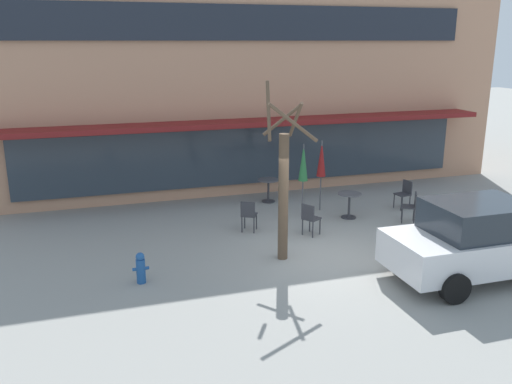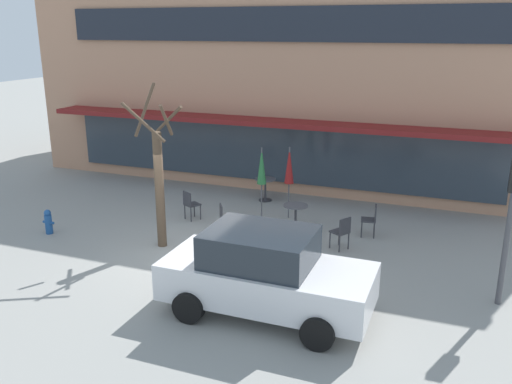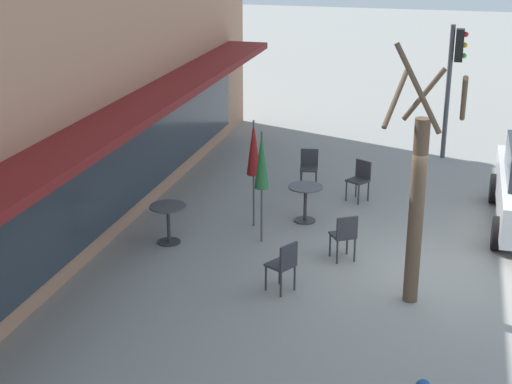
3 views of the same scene
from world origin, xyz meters
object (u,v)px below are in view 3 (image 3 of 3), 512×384
Objects in this scene: cafe_table_near_wall at (168,218)px; cafe_chair_1 at (309,166)px; cafe_chair_2 at (344,234)px; cafe_table_streetside at (305,198)px; patio_umbrella_cream_folded at (262,161)px; street_tree at (418,196)px; patio_umbrella_green_folded at (254,149)px; traffic_light_pole at (454,70)px; cafe_chair_3 at (360,177)px; cafe_chair_0 at (284,263)px.

cafe_chair_1 reaches higher than cafe_table_near_wall.
cafe_table_near_wall is 0.85× the size of cafe_chair_2.
cafe_table_streetside is 2.02m from cafe_chair_2.
street_tree reaches higher than patio_umbrella_cream_folded.
patio_umbrella_green_folded is 6.84m from traffic_light_pole.
traffic_light_pole reaches higher than cafe_chair_1.
street_tree reaches higher than cafe_table_near_wall.
traffic_light_pole is (3.16, -3.01, 1.77)m from cafe_chair_1.
cafe_chair_1 is 4.71m from traffic_light_pole.
cafe_table_streetside is at bearing 31.64° from cafe_chair_2.
cafe_chair_2 is at bearing 166.86° from traffic_light_pole.
cafe_chair_1 is at bearing -4.70° from patio_umbrella_cream_folded.
cafe_chair_1 and cafe_chair_2 have the same top height.
cafe_table_near_wall is at bearing 90.60° from cafe_chair_2.
cafe_chair_1 is at bearing 136.36° from traffic_light_pole.
patio_umbrella_green_folded is 0.65× the size of traffic_light_pole.
cafe_chair_3 is 0.26× the size of traffic_light_pole.
patio_umbrella_green_folded is at bearing 147.69° from traffic_light_pole.
street_tree reaches higher than traffic_light_pole.
cafe_table_streetside is at bearing 152.88° from traffic_light_pole.
street_tree is (-1.22, -4.66, 1.31)m from cafe_table_near_wall.
cafe_chair_3 is (2.78, -1.51, -1.10)m from patio_umbrella_cream_folded.
traffic_light_pole reaches higher than patio_umbrella_cream_folded.
cafe_chair_0 is 1.00× the size of cafe_chair_3.
cafe_chair_1 is 0.26× the size of traffic_light_pole.
cafe_chair_3 is at bearing -42.46° from patio_umbrella_green_folded.
street_tree is at bearing -83.66° from cafe_chair_0.
cafe_table_near_wall is at bearing 152.72° from cafe_chair_1.
patio_umbrella_cream_folded is 3.53m from cafe_chair_1.
cafe_chair_3 is 4.48m from traffic_light_pole.
cafe_chair_0 is (-1.46, -2.58, 0.01)m from cafe_table_near_wall.
cafe_table_near_wall is 0.35× the size of patio_umbrella_green_folded.
cafe_chair_2 is 7.36m from traffic_light_pole.
patio_umbrella_green_folded reaches higher than cafe_table_streetside.
cafe_table_near_wall is 2.90m from cafe_table_streetside.
cafe_chair_2 is (-1.72, -1.06, 0.01)m from cafe_table_streetside.
cafe_chair_2 is at bearing -27.79° from cafe_chair_0.
traffic_light_pole is (7.00, -4.99, 1.78)m from cafe_table_near_wall.
street_tree is at bearing -162.34° from cafe_chair_3.
cafe_chair_2 is at bearing -120.97° from patio_umbrella_green_folded.
patio_umbrella_cream_folded is 2.05m from cafe_chair_2.
cafe_table_near_wall and cafe_table_streetside have the same top height.
cafe_chair_0 is at bearing -175.12° from cafe_table_streetside.
cafe_chair_0 is 0.26× the size of traffic_light_pole.
cafe_chair_1 is at bearing 65.92° from cafe_chair_3.
cafe_table_streetside is 1.78m from patio_umbrella_cream_folded.
cafe_chair_2 is at bearing -159.97° from cafe_chair_1.
cafe_chair_2 is 1.00× the size of cafe_chair_3.
cafe_chair_1 is (5.29, 0.60, 0.00)m from cafe_chair_0.
cafe_table_near_wall is at bearing 75.26° from street_tree.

